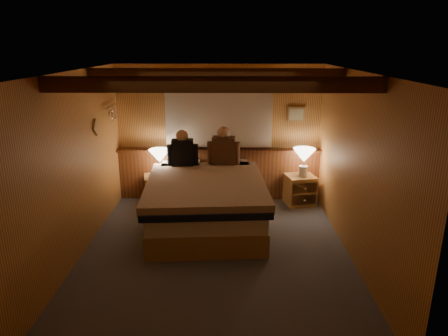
{
  "coord_description": "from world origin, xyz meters",
  "views": [
    {
      "loc": [
        0.17,
        -4.85,
        2.71
      ],
      "look_at": [
        0.11,
        0.4,
        1.08
      ],
      "focal_mm": 32.0,
      "sensor_mm": 36.0,
      "label": 1
    }
  ],
  "objects_px": {
    "lamp_right": "(304,157)",
    "person_right": "(224,149)",
    "nightstand_left": "(159,190)",
    "duffel_bag": "(163,216)",
    "person_left": "(183,151)",
    "nightstand_right": "(300,190)",
    "lamp_left": "(160,158)",
    "bed": "(206,201)"
  },
  "relations": [
    {
      "from": "lamp_right",
      "to": "person_right",
      "type": "distance_m",
      "value": 1.38
    },
    {
      "from": "nightstand_left",
      "to": "duffel_bag",
      "type": "relative_size",
      "value": 0.97
    },
    {
      "from": "nightstand_left",
      "to": "person_left",
      "type": "bearing_deg",
      "value": -27.89
    },
    {
      "from": "lamp_right",
      "to": "person_left",
      "type": "xyz_separation_m",
      "value": [
        -2.06,
        -0.12,
        0.14
      ]
    },
    {
      "from": "nightstand_left",
      "to": "nightstand_right",
      "type": "bearing_deg",
      "value": -11.07
    },
    {
      "from": "nightstand_left",
      "to": "lamp_right",
      "type": "bearing_deg",
      "value": -12.07
    },
    {
      "from": "lamp_left",
      "to": "lamp_right",
      "type": "relative_size",
      "value": 0.96
    },
    {
      "from": "bed",
      "to": "duffel_bag",
      "type": "xyz_separation_m",
      "value": [
        -0.66,
        -0.05,
        -0.23
      ]
    },
    {
      "from": "lamp_right",
      "to": "person_right",
      "type": "relative_size",
      "value": 0.74
    },
    {
      "from": "bed",
      "to": "duffel_bag",
      "type": "height_order",
      "value": "bed"
    },
    {
      "from": "lamp_left",
      "to": "person_right",
      "type": "relative_size",
      "value": 0.7
    },
    {
      "from": "person_right",
      "to": "bed",
      "type": "bearing_deg",
      "value": -104.25
    },
    {
      "from": "lamp_left",
      "to": "person_right",
      "type": "distance_m",
      "value": 1.11
    },
    {
      "from": "lamp_left",
      "to": "duffel_bag",
      "type": "relative_size",
      "value": 0.83
    },
    {
      "from": "nightstand_left",
      "to": "person_right",
      "type": "xyz_separation_m",
      "value": [
        1.14,
        -0.04,
        0.76
      ]
    },
    {
      "from": "duffel_bag",
      "to": "nightstand_left",
      "type": "bearing_deg",
      "value": 98.17
    },
    {
      "from": "nightstand_right",
      "to": "person_left",
      "type": "height_order",
      "value": "person_left"
    },
    {
      "from": "bed",
      "to": "nightstand_left",
      "type": "xyz_separation_m",
      "value": [
        -0.87,
        0.85,
        -0.13
      ]
    },
    {
      "from": "duffel_bag",
      "to": "person_right",
      "type": "bearing_deg",
      "value": 37.91
    },
    {
      "from": "nightstand_left",
      "to": "lamp_left",
      "type": "relative_size",
      "value": 1.18
    },
    {
      "from": "bed",
      "to": "nightstand_right",
      "type": "distance_m",
      "value": 1.84
    },
    {
      "from": "lamp_left",
      "to": "lamp_right",
      "type": "xyz_separation_m",
      "value": [
        2.47,
        0.02,
        0.01
      ]
    },
    {
      "from": "nightstand_left",
      "to": "lamp_right",
      "type": "relative_size",
      "value": 1.12
    },
    {
      "from": "lamp_right",
      "to": "bed",
      "type": "bearing_deg",
      "value": -152.49
    },
    {
      "from": "bed",
      "to": "nightstand_left",
      "type": "distance_m",
      "value": 1.23
    },
    {
      "from": "lamp_right",
      "to": "person_right",
      "type": "bearing_deg",
      "value": -178.29
    },
    {
      "from": "person_right",
      "to": "duffel_bag",
      "type": "relative_size",
      "value": 1.17
    },
    {
      "from": "bed",
      "to": "lamp_left",
      "type": "distance_m",
      "value": 1.26
    },
    {
      "from": "duffel_bag",
      "to": "bed",
      "type": "bearing_deg",
      "value": -0.75
    },
    {
      "from": "nightstand_left",
      "to": "person_right",
      "type": "relative_size",
      "value": 0.83
    },
    {
      "from": "bed",
      "to": "duffel_bag",
      "type": "distance_m",
      "value": 0.7
    },
    {
      "from": "lamp_left",
      "to": "duffel_bag",
      "type": "xyz_separation_m",
      "value": [
        0.17,
        -0.88,
        -0.69
      ]
    },
    {
      "from": "bed",
      "to": "duffel_bag",
      "type": "relative_size",
      "value": 4.09
    },
    {
      "from": "lamp_left",
      "to": "person_left",
      "type": "height_order",
      "value": "person_left"
    },
    {
      "from": "lamp_right",
      "to": "nightstand_right",
      "type": "bearing_deg",
      "value": 122.99
    },
    {
      "from": "person_right",
      "to": "duffel_bag",
      "type": "bearing_deg",
      "value": -133.19
    },
    {
      "from": "bed",
      "to": "lamp_left",
      "type": "xyz_separation_m",
      "value": [
        -0.83,
        0.83,
        0.46
      ]
    },
    {
      "from": "bed",
      "to": "lamp_right",
      "type": "xyz_separation_m",
      "value": [
        1.64,
        0.85,
        0.48
      ]
    },
    {
      "from": "lamp_right",
      "to": "person_right",
      "type": "height_order",
      "value": "person_right"
    },
    {
      "from": "nightstand_right",
      "to": "lamp_right",
      "type": "relative_size",
      "value": 1.12
    },
    {
      "from": "bed",
      "to": "nightstand_left",
      "type": "height_order",
      "value": "bed"
    },
    {
      "from": "bed",
      "to": "lamp_left",
      "type": "relative_size",
      "value": 4.95
    }
  ]
}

